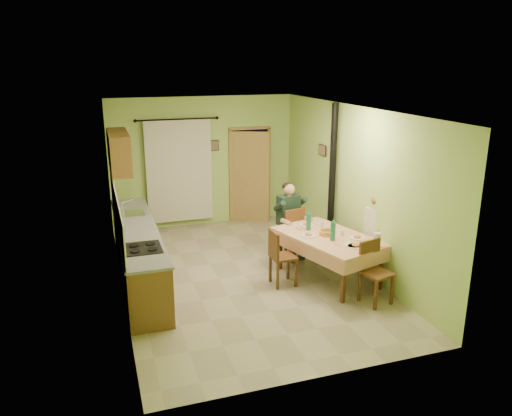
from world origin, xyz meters
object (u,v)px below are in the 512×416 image
object	(u,v)px
dining_table	(328,257)
chair_near	(375,285)
chair_left	(282,268)
man_far	(289,212)
stove_flue	(331,199)
chair_right	(376,259)
chair_far	(289,243)
man_right	(378,226)

from	to	relation	value
dining_table	chair_near	bearing A→B (deg)	-90.48
chair_left	man_far	bearing A→B (deg)	151.26
chair_left	stove_flue	world-z (taller)	stove_flue
chair_near	man_far	bearing A→B (deg)	-88.62
chair_right	stove_flue	world-z (taller)	stove_flue
dining_table	stove_flue	world-z (taller)	stove_flue
chair_far	dining_table	bearing A→B (deg)	-87.83
chair_right	man_right	bearing A→B (deg)	90.00
dining_table	chair_near	world-z (taller)	chair_near
man_far	man_right	bearing A→B (deg)	-59.84
chair_near	stove_flue	bearing A→B (deg)	-111.80
chair_near	man_right	world-z (taller)	man_right
chair_far	chair_right	bearing A→B (deg)	-59.24
dining_table	man_right	bearing A→B (deg)	-26.09
dining_table	chair_right	bearing A→B (deg)	-25.84
chair_left	man_right	distance (m)	1.75
chair_near	stove_flue	world-z (taller)	stove_flue
chair_left	man_far	size ratio (longest dim) A/B	0.67
chair_near	chair_left	size ratio (longest dim) A/B	1.02
chair_right	chair_left	distance (m)	1.66
chair_far	chair_right	xyz separation A→B (m)	(1.11, -1.21, -0.00)
chair_left	man_right	xyz separation A→B (m)	(1.64, -0.16, 0.59)
chair_near	stove_flue	distance (m)	2.30
chair_near	man_far	size ratio (longest dim) A/B	0.69
dining_table	man_far	bearing A→B (deg)	87.22
chair_right	man_far	world-z (taller)	man_far
chair_far	man_right	world-z (taller)	man_right
chair_right	chair_left	world-z (taller)	chair_left
chair_right	man_far	xyz separation A→B (m)	(-1.11, 1.22, 0.59)
chair_right	man_right	xyz separation A→B (m)	(-0.01, -0.00, 0.59)
man_far	stove_flue	xyz separation A→B (m)	(0.87, 0.07, 0.15)
stove_flue	chair_right	bearing A→B (deg)	-79.39
chair_near	chair_left	distance (m)	1.51
chair_far	man_far	size ratio (longest dim) A/B	0.71
chair_right	man_far	size ratio (longest dim) A/B	0.67
chair_right	chair_left	bearing A→B (deg)	76.84
dining_table	chair_right	world-z (taller)	chair_right
dining_table	man_far	size ratio (longest dim) A/B	1.48
man_right	chair_far	bearing A→B (deg)	34.59
dining_table	stove_flue	size ratio (longest dim) A/B	0.74
dining_table	chair_far	bearing A→B (deg)	87.25
chair_left	man_far	distance (m)	1.33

